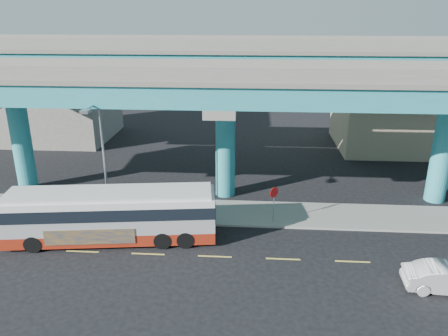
# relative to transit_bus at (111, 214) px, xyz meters

# --- Properties ---
(ground) EXTENTS (120.00, 120.00, 0.00)m
(ground) POSITION_rel_transit_bus_xyz_m (6.57, -1.25, -1.81)
(ground) COLOR black
(ground) RESTS_ON ground
(sidewalk) EXTENTS (70.00, 4.00, 0.15)m
(sidewalk) POSITION_rel_transit_bus_xyz_m (6.57, 4.25, -1.74)
(sidewalk) COLOR gray
(sidewalk) RESTS_ON ground
(lane_markings) EXTENTS (58.00, 0.12, 0.01)m
(lane_markings) POSITION_rel_transit_bus_xyz_m (6.57, -1.55, -1.81)
(lane_markings) COLOR #D8C64C
(lane_markings) RESTS_ON ground
(viaduct) EXTENTS (52.00, 12.40, 11.70)m
(viaduct) POSITION_rel_transit_bus_xyz_m (6.57, 7.86, 7.33)
(viaduct) COLOR teal
(viaduct) RESTS_ON ground
(building_beige) EXTENTS (14.00, 10.23, 7.00)m
(building_beige) POSITION_rel_transit_bus_xyz_m (24.57, 21.74, 1.69)
(building_beige) COLOR tan
(building_beige) RESTS_ON ground
(building_concrete) EXTENTS (12.00, 10.00, 9.00)m
(building_concrete) POSITION_rel_transit_bus_xyz_m (-13.43, 22.75, 2.69)
(building_concrete) COLOR gray
(building_concrete) RESTS_ON ground
(transit_bus) EXTENTS (13.12, 4.38, 3.31)m
(transit_bus) POSITION_rel_transit_bus_xyz_m (0.00, 0.00, 0.00)
(transit_bus) COLOR maroon
(transit_bus) RESTS_ON ground
(sedan) EXTENTS (2.02, 4.54, 1.44)m
(sedan) POSITION_rel_transit_bus_xyz_m (18.79, -3.99, -1.09)
(sedan) COLOR #BCBCC1
(sedan) RESTS_ON ground
(parked_car) EXTENTS (2.22, 4.30, 1.38)m
(parked_car) POSITION_rel_transit_bus_xyz_m (-3.97, 4.38, -0.97)
(parked_car) COLOR #2A2A2E
(parked_car) RESTS_ON sidewalk
(street_lamp) EXTENTS (0.50, 2.66, 8.26)m
(street_lamp) POSITION_rel_transit_bus_xyz_m (-1.12, 2.18, 3.67)
(street_lamp) COLOR gray
(street_lamp) RESTS_ON sidewalk
(stop_sign) EXTENTS (0.59, 0.53, 2.54)m
(stop_sign) POSITION_rel_transit_bus_xyz_m (10.13, 2.93, 0.16)
(stop_sign) COLOR gray
(stop_sign) RESTS_ON sidewalk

